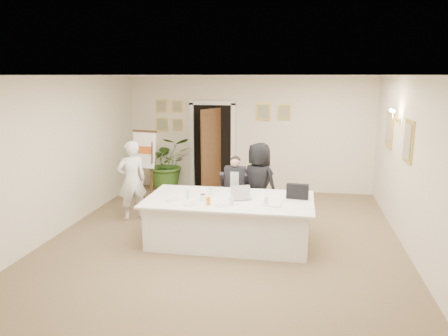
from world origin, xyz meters
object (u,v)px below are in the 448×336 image
potted_palm (167,163)px  paper_stack (272,205)px  laptop_bag (297,191)px  flip_chart (147,170)px  standing_woman (259,184)px  standing_man (132,180)px  oj_glass (208,201)px  laptop (241,191)px  seated_man (235,188)px  steel_jug (203,197)px  conference_table (229,220)px

potted_palm → paper_stack: potted_palm is taller
laptop_bag → paper_stack: 0.62m
flip_chart → standing_woman: flip_chart is taller
flip_chart → standing_man: 1.18m
flip_chart → oj_glass: (1.93, -2.51, 0.10)m
laptop_bag → oj_glass: 1.52m
laptop → seated_man: bearing=85.2°
seated_man → potted_palm: 2.91m
seated_man → steel_jug: (-0.33, -1.38, 0.18)m
standing_man → oj_glass: bearing=105.4°
seated_man → standing_man: bearing=-173.0°
standing_man → steel_jug: bearing=108.3°
standing_man → standing_woman: standing_woman is taller
laptop → paper_stack: size_ratio=1.24×
laptop_bag → steel_jug: bearing=-159.1°
laptop_bag → paper_stack: bearing=-122.6°
paper_stack → steel_jug: 1.15m
conference_table → laptop: 0.56m
seated_man → laptop_bag: (1.21, -1.01, 0.26)m
laptop → paper_stack: bearing=-48.9°
potted_palm → laptop: (2.30, -3.26, 0.24)m
standing_woman → potted_palm: bearing=-13.6°
paper_stack → conference_table: bearing=159.1°
conference_table → seated_man: seated_man is taller
laptop_bag → standing_man: bearing=174.2°
standing_man → standing_woman: 2.49m
paper_stack → oj_glass: oj_glass is taller
laptop → laptop_bag: (0.92, 0.15, -0.01)m
flip_chart → laptop: 3.17m
standing_man → potted_palm: size_ratio=1.17×
standing_man → potted_palm: 2.38m
standing_man → laptop_bag: bearing=128.9°
potted_palm → standing_woman: bearing=-42.6°
seated_man → oj_glass: size_ratio=9.95×
potted_palm → steel_jug: potted_palm is taller
flip_chart → steel_jug: size_ratio=14.53×
standing_man → paper_stack: 3.07m
conference_table → steel_jug: steel_jug is taller
conference_table → standing_woman: size_ratio=1.76×
laptop → steel_jug: bearing=-178.0°
conference_table → flip_chart: flip_chart is taller
standing_woman → steel_jug: 1.44m
paper_stack → flip_chart: bearing=141.1°
paper_stack → steel_jug: bearing=175.5°
laptop → steel_jug: 0.66m
standing_woman → paper_stack: standing_woman is taller
conference_table → laptop_bag: size_ratio=7.66×
laptop_bag → steel_jug: laptop_bag is taller
standing_woman → standing_man: bearing=30.7°
oj_glass → conference_table: bearing=57.2°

